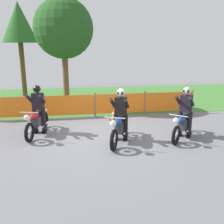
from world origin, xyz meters
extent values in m
cube|color=slate|center=(0.00, 0.00, -0.01)|extent=(24.00, 24.00, 0.02)
cube|color=#427A33|center=(0.00, 6.58, 0.01)|extent=(24.00, 7.99, 0.01)
cylinder|color=olive|center=(-2.22, 2.58, 0.53)|extent=(0.08, 0.08, 1.05)
cylinder|color=olive|center=(0.00, 2.58, 0.53)|extent=(0.08, 0.08, 1.05)
cylinder|color=olive|center=(2.22, 2.58, 0.53)|extent=(0.08, 0.08, 1.05)
cylinder|color=olive|center=(4.43, 2.58, 0.53)|extent=(0.08, 0.08, 1.05)
cube|color=orange|center=(-3.32, 2.58, 0.54)|extent=(2.14, 0.02, 0.85)
cube|color=orange|center=(-1.11, 2.58, 0.54)|extent=(2.14, 0.02, 0.85)
cube|color=orange|center=(1.11, 2.58, 0.54)|extent=(2.14, 0.02, 0.85)
cube|color=orange|center=(3.32, 2.58, 0.54)|extent=(2.14, 0.02, 0.85)
cylinder|color=brown|center=(-3.77, 7.91, 1.58)|extent=(0.28, 0.28, 3.16)
cone|color=#286023|center=(-3.77, 7.91, 4.29)|extent=(2.02, 2.02, 2.25)
cylinder|color=brown|center=(-1.22, 4.61, 1.39)|extent=(0.28, 0.28, 2.78)
sphere|color=#23511E|center=(-1.22, 4.61, 3.76)|extent=(2.80, 2.80, 2.80)
torus|color=black|center=(-2.34, -0.10, 0.32)|extent=(0.26, 0.65, 0.64)
cylinder|color=silver|center=(-2.34, -0.10, 0.32)|extent=(0.09, 0.15, 0.14)
torus|color=black|center=(-2.00, 1.26, 0.32)|extent=(0.26, 0.65, 0.64)
cylinder|color=silver|center=(-2.00, 1.26, 0.32)|extent=(0.09, 0.15, 0.14)
cube|color=#38383D|center=(-2.16, 0.63, 0.50)|extent=(0.38, 0.64, 0.32)
ellipsoid|color=maroon|center=(-2.22, 0.40, 0.72)|extent=(0.36, 0.56, 0.22)
cube|color=black|center=(-2.10, 0.87, 0.69)|extent=(0.35, 0.60, 0.10)
cube|color=silver|center=(-2.00, 1.26, 0.67)|extent=(0.24, 0.39, 0.04)
cylinder|color=silver|center=(-2.33, -0.04, 0.61)|extent=(0.11, 0.24, 0.57)
sphere|color=white|center=(-2.36, -0.20, 0.84)|extent=(0.22, 0.22, 0.18)
cylinder|color=silver|center=(-2.32, 0.00, 0.95)|extent=(0.59, 0.17, 0.03)
cylinder|color=silver|center=(-1.95, 0.88, 0.26)|extent=(0.20, 0.55, 0.07)
torus|color=black|center=(0.18, -1.21, 0.33)|extent=(0.36, 0.65, 0.66)
cylinder|color=silver|center=(0.18, -1.21, 0.33)|extent=(0.11, 0.16, 0.14)
torus|color=black|center=(0.75, 0.11, 0.33)|extent=(0.36, 0.65, 0.66)
cylinder|color=silver|center=(0.75, 0.11, 0.33)|extent=(0.11, 0.16, 0.14)
cube|color=#38383D|center=(0.48, -0.51, 0.51)|extent=(0.47, 0.66, 0.33)
ellipsoid|color=navy|center=(0.39, -0.72, 0.74)|extent=(0.44, 0.59, 0.23)
cube|color=black|center=(0.58, -0.27, 0.71)|extent=(0.43, 0.62, 0.10)
cube|color=silver|center=(0.75, 0.11, 0.69)|extent=(0.30, 0.40, 0.04)
cylinder|color=silver|center=(0.21, -1.16, 0.63)|extent=(0.15, 0.24, 0.58)
sphere|color=white|center=(0.14, -1.31, 0.86)|extent=(0.24, 0.24, 0.18)
cylinder|color=silver|center=(0.22, -1.12, 0.97)|extent=(0.58, 0.27, 0.03)
cylinder|color=silver|center=(0.74, -0.28, 0.26)|extent=(0.29, 0.55, 0.07)
torus|color=black|center=(2.15, -1.05, 0.31)|extent=(0.49, 0.53, 0.61)
cylinder|color=silver|center=(2.15, -1.05, 0.31)|extent=(0.13, 0.14, 0.13)
torus|color=black|center=(3.04, -0.04, 0.31)|extent=(0.49, 0.53, 0.61)
cylinder|color=silver|center=(3.04, -0.04, 0.31)|extent=(0.13, 0.14, 0.13)
cube|color=#38383D|center=(2.63, -0.51, 0.48)|extent=(0.55, 0.59, 0.31)
ellipsoid|color=navy|center=(2.48, -0.67, 0.69)|extent=(0.50, 0.53, 0.21)
cube|color=black|center=(2.79, -0.32, 0.66)|extent=(0.51, 0.54, 0.10)
cube|color=silver|center=(3.04, -0.04, 0.64)|extent=(0.34, 0.36, 0.04)
cylinder|color=silver|center=(2.19, -1.00, 0.59)|extent=(0.19, 0.20, 0.55)
sphere|color=white|center=(2.09, -1.12, 0.81)|extent=(0.24, 0.24, 0.17)
cylinder|color=silver|center=(2.21, -0.97, 0.91)|extent=(0.45, 0.40, 0.03)
cylinder|color=silver|center=(2.92, -0.38, 0.25)|extent=(0.40, 0.44, 0.07)
cylinder|color=black|center=(-1.97, 0.73, 0.43)|extent=(0.18, 0.18, 0.86)
cube|color=black|center=(-1.97, 0.73, 0.06)|extent=(0.17, 0.28, 0.12)
cylinder|color=black|center=(-2.28, 0.81, 0.43)|extent=(0.18, 0.18, 0.86)
cube|color=black|center=(-2.28, 0.81, 0.06)|extent=(0.17, 0.28, 0.12)
cube|color=black|center=(-2.12, 0.77, 1.14)|extent=(0.41, 0.32, 0.56)
cylinder|color=black|center=(-1.95, 0.54, 1.26)|extent=(0.21, 0.49, 0.38)
cylinder|color=black|center=(-2.38, 0.65, 1.26)|extent=(0.21, 0.49, 0.38)
sphere|color=black|center=(-2.12, 0.77, 1.56)|extent=(0.30, 0.30, 0.25)
cube|color=black|center=(-2.15, 0.67, 1.56)|extent=(0.18, 0.07, 0.08)
cube|color=#194C47|center=(-2.08, 0.94, 1.18)|extent=(0.31, 0.22, 0.40)
cylinder|color=black|center=(0.69, -0.43, 0.43)|extent=(0.20, 0.20, 0.86)
cube|color=black|center=(0.69, -0.43, 0.06)|extent=(0.20, 0.28, 0.12)
cylinder|color=black|center=(0.40, -0.30, 0.43)|extent=(0.20, 0.20, 0.86)
cube|color=black|center=(0.40, -0.30, 0.06)|extent=(0.20, 0.28, 0.12)
cube|color=black|center=(0.54, -0.36, 1.14)|extent=(0.43, 0.36, 0.56)
cylinder|color=black|center=(0.68, -0.62, 1.26)|extent=(0.28, 0.48, 0.38)
cylinder|color=black|center=(0.27, -0.44, 1.26)|extent=(0.28, 0.48, 0.38)
sphere|color=white|center=(0.54, -0.36, 1.56)|extent=(0.33, 0.33, 0.25)
cube|color=black|center=(0.50, -0.46, 1.56)|extent=(0.18, 0.10, 0.08)
cylinder|color=black|center=(2.84, -0.50, 0.43)|extent=(0.21, 0.21, 0.86)
cube|color=black|center=(2.84, -0.50, 0.06)|extent=(0.25, 0.27, 0.12)
cylinder|color=black|center=(2.60, -0.29, 0.43)|extent=(0.21, 0.21, 0.86)
cube|color=black|center=(2.60, -0.29, 0.06)|extent=(0.25, 0.27, 0.12)
cube|color=black|center=(2.72, -0.40, 1.14)|extent=(0.43, 0.42, 0.56)
cylinder|color=black|center=(2.77, -0.68, 1.26)|extent=(0.39, 0.43, 0.38)
cylinder|color=black|center=(2.44, -0.39, 1.26)|extent=(0.39, 0.43, 0.38)
sphere|color=silver|center=(2.72, -0.40, 1.56)|extent=(0.35, 0.35, 0.25)
cube|color=black|center=(2.66, -0.47, 1.56)|extent=(0.16, 0.14, 0.08)
cube|color=brown|center=(2.83, -0.27, 1.18)|extent=(0.32, 0.30, 0.40)
cube|color=black|center=(0.70, 1.85, 0.01)|extent=(0.32, 0.32, 0.03)
cone|color=orange|center=(0.70, 1.85, 0.28)|extent=(0.26, 0.26, 0.50)
cylinder|color=white|center=(0.70, 1.85, 0.31)|extent=(0.15, 0.15, 0.06)
camera|label=1|loc=(-0.98, -8.01, 2.97)|focal=40.70mm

